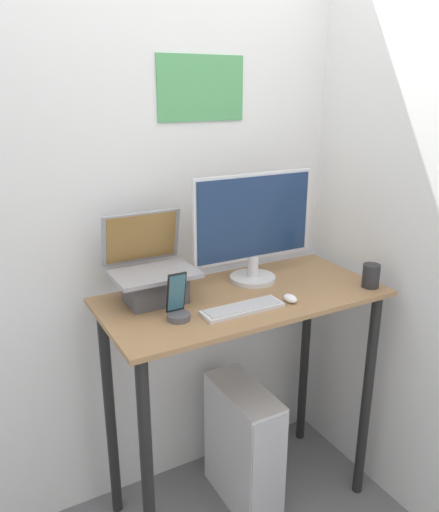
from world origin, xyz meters
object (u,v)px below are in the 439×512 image
object	(u,v)px
monitor	(254,228)
keyboard	(242,308)
laptop	(153,278)
mouse	(290,298)
computer_tower	(243,446)
cell_phone	(178,307)

from	to	relation	value
monitor	keyboard	xyz separation A→B (m)	(-0.20, -0.24, -0.22)
laptop	keyboard	size ratio (longest dim) A/B	1.05
monitor	mouse	distance (m)	0.34
keyboard	computer_tower	world-z (taller)	keyboard
keyboard	cell_phone	xyz separation A→B (m)	(-0.24, 0.05, 0.04)
monitor	computer_tower	size ratio (longest dim) A/B	0.95
cell_phone	mouse	bearing A→B (deg)	-9.18
laptop	monitor	bearing A→B (deg)	-0.53
monitor	laptop	bearing A→B (deg)	179.47
laptop	cell_phone	size ratio (longest dim) A/B	1.89
monitor	computer_tower	distance (m)	0.98
keyboard	mouse	size ratio (longest dim) A/B	4.73
keyboard	laptop	bearing A→B (deg)	135.56
monitor	computer_tower	bearing A→B (deg)	-132.17
laptop	keyboard	bearing A→B (deg)	-44.44
mouse	computer_tower	size ratio (longest dim) A/B	0.12
keyboard	computer_tower	distance (m)	0.76
laptop	keyboard	world-z (taller)	laptop
keyboard	cell_phone	bearing A→B (deg)	168.40
monitor	cell_phone	size ratio (longest dim) A/B	3.14
keyboard	mouse	bearing A→B (deg)	-6.26
keyboard	computer_tower	size ratio (longest dim) A/B	0.55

